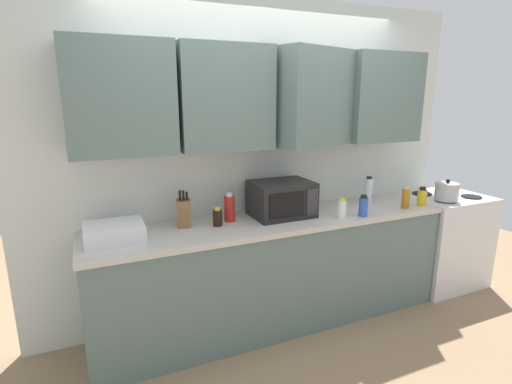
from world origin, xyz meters
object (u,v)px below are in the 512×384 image
Objects in this scene: microwave at (282,199)px; dish_rack at (114,232)px; bottle_clear_tall at (368,191)px; stove_range at (441,239)px; bottle_amber_vinegar at (406,198)px; bottle_red_sauce at (229,208)px; bottle_white_jar at (342,209)px; bottle_soy_dark at (218,217)px; knife_block at (184,213)px; bottle_yellow_mustard at (422,197)px; kettle at (447,191)px; bottle_blue_cleaner at (363,206)px.

microwave is 1.26× the size of dish_rack.
bottle_clear_tall is (0.86, -0.01, -0.02)m from microwave.
bottle_clear_tall reaches higher than stove_range.
bottle_amber_vinegar is 1.53m from bottle_red_sauce.
bottle_white_jar is 0.98m from bottle_soy_dark.
bottle_white_jar is at bearing -152.37° from bottle_clear_tall.
knife_block is (0.50, 0.11, 0.04)m from dish_rack.
bottle_yellow_mustard is (1.27, -0.23, -0.06)m from microwave.
kettle is 1.23× the size of bottle_yellow_mustard.
dish_rack is 1.89m from bottle_blue_cleaner.
dish_rack reaches higher than stove_range.
bottle_soy_dark is (-1.63, 0.20, -0.03)m from bottle_amber_vinegar.
bottle_blue_cleaner is at bearing -13.63° from knife_block.
bottle_soy_dark is (0.73, 0.02, 0.00)m from dish_rack.
bottle_amber_vinegar is at bearing -177.90° from bottle_yellow_mustard.
bottle_yellow_mustard is (1.71, -0.27, -0.03)m from bottle_red_sauce.
knife_block reaches higher than stove_range.
stove_range is at bearing 39.47° from kettle.
bottle_yellow_mustard is at bearing -162.23° from stove_range.
bottle_white_jar reaches higher than bottle_soy_dark.
bottle_amber_vinegar is (0.48, 0.04, 0.01)m from bottle_blue_cleaner.
kettle is 2.39m from knife_block.
bottle_white_jar is (-1.18, -0.03, -0.02)m from kettle.
bottle_clear_tall is (-0.90, 0.07, 0.57)m from stove_range.
bottle_amber_vinegar reaches higher than dish_rack.
kettle is 0.92× the size of bottle_red_sauce.
bottle_amber_vinegar is (1.86, -0.30, -0.01)m from knife_block.
bottle_red_sauce is at bearing 161.44° from bottle_white_jar.
bottle_clear_tall reaches higher than bottle_red_sauce.
dish_rack is 1.99× the size of bottle_amber_vinegar.
kettle is 2.04m from bottle_red_sauce.
bottle_clear_tall is 1.41m from bottle_soy_dark.
dish_rack is at bearing 175.57° from bottle_amber_vinegar.
bottle_amber_vinegar is (1.08, -0.24, -0.05)m from microwave.
bottle_clear_tall is 1.13× the size of bottle_red_sauce.
knife_block is at bearing 170.96° from bottle_amber_vinegar.
kettle is 2.88m from dish_rack.
bottle_clear_tall is at bearing 1.24° from dish_rack.
microwave is 1.90× the size of bottle_clear_tall.
microwave reaches higher than kettle.
bottle_red_sauce reaches higher than bottle_soy_dark.
dish_rack is at bearing -173.80° from bottle_red_sauce.
bottle_clear_tall is at bearing 151.75° from bottle_yellow_mustard.
microwave reaches higher than bottle_yellow_mustard.
knife_block reaches higher than bottle_soy_dark.
kettle reaches higher than bottle_amber_vinegar.
kettle reaches higher than bottle_blue_cleaner.
microwave reaches higher than bottle_clear_tall.
bottle_soy_dark reaches higher than stove_range.
knife_block is at bearing 166.37° from bottle_blue_cleaner.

